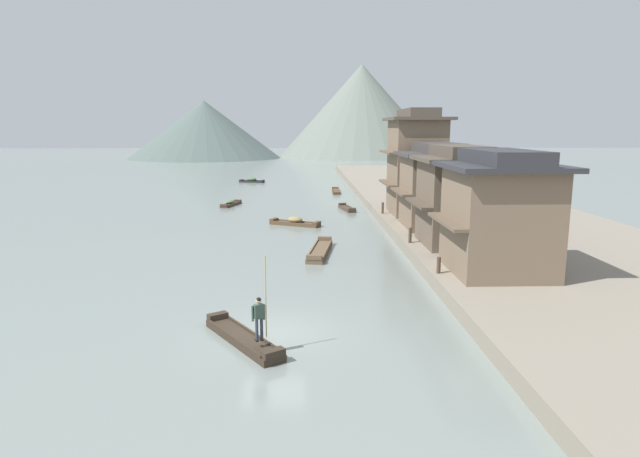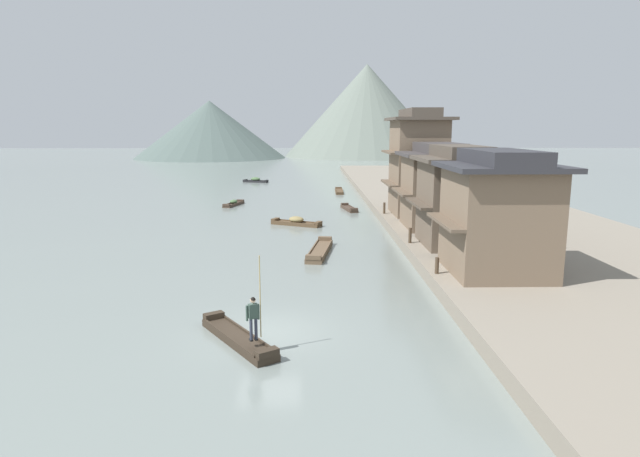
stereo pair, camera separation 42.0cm
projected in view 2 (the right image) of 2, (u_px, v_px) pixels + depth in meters
The scene contains 19 objects.
ground_plane at pixel (269, 333), 21.08m from camera, with size 400.00×400.00×0.00m, color gray.
riverbank_right at pixel (468, 209), 50.81m from camera, with size 18.00×110.00×0.73m, color gray.
boat_foreground_poled at pixel (238, 338), 20.09m from camera, with size 3.37×4.47×0.51m.
boatman_person at pixel (254, 313), 18.83m from camera, with size 0.51×0.39×3.04m.
boat_moored_nearest at pixel (296, 222), 44.36m from camera, with size 4.30×2.81×0.74m.
boat_moored_second at pixel (339, 191), 67.39m from camera, with size 1.07×5.78×0.35m.
boat_moored_third at pixel (349, 208), 52.60m from camera, with size 1.52×4.01×0.45m.
boat_moored_far at pixel (320, 251), 34.35m from camera, with size 1.89×5.91×0.55m.
boat_midriver_drifting at pixel (234, 203), 55.73m from camera, with size 1.84×3.91×0.61m.
boat_midriver_upstream at pixel (256, 180), 79.64m from camera, with size 3.84×2.09×0.75m.
house_waterfront_nearest at pixel (498, 214), 26.59m from camera, with size 5.71×6.05×6.14m.
house_waterfront_second at pixel (458, 197), 33.08m from camera, with size 5.34×5.81×6.14m.
house_waterfront_tall at pixel (437, 186), 39.13m from camera, with size 5.69×5.96×6.14m.
house_waterfront_narrow at pixel (418, 163), 44.97m from camera, with size 5.20×6.36×8.74m.
mooring_post_dock_near at pixel (437, 266), 26.84m from camera, with size 0.20×0.20×0.83m, color #473828.
mooring_post_dock_mid at pixel (410, 235), 34.03m from camera, with size 0.20×0.20×0.96m, color #473828.
mooring_post_dock_far at pixel (384, 208), 45.76m from camera, with size 0.20×0.20×0.95m, color #473828.
hill_far_west at pixel (210, 130), 143.65m from camera, with size 40.25×40.25×15.10m, color #4C5B56.
hill_far_centre at pixel (367, 111), 151.97m from camera, with size 46.37×46.37×25.51m, color slate.
Camera 2 is at (1.63, -20.00, 7.90)m, focal length 30.18 mm.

